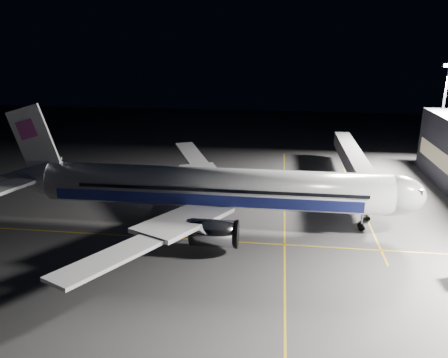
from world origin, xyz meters
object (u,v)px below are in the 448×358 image
safety_cone_b (259,200)px  safety_cone_c (217,209)px  airliner (207,188)px  safety_cone_a (186,186)px  floodlight_mast_north (443,108)px  baggage_tug (167,179)px  jet_bridge (355,163)px

safety_cone_b → safety_cone_c: bearing=-144.9°
airliner → safety_cone_a: 16.03m
airliner → safety_cone_c: (0.83, 4.33, -4.90)m
airliner → floodlight_mast_north: floodlight_mast_north is taller
safety_cone_a → safety_cone_b: (13.21, -5.28, -0.04)m
baggage_tug → safety_cone_a: bearing=-8.1°
jet_bridge → floodlight_mast_north: (18.00, 13.93, 7.79)m
baggage_tug → safety_cone_a: size_ratio=4.36×
airliner → floodlight_mast_north: (41.08, 31.99, 7.21)m
jet_bridge → safety_cone_b: 19.01m
floodlight_mast_north → safety_cone_c: floodlight_mast_north is taller
floodlight_mast_north → safety_cone_a: (-47.21, -17.99, -12.03)m
baggage_tug → safety_cone_c: bearing=-26.4°
jet_bridge → safety_cone_c: 26.49m
airliner → floodlight_mast_north: bearing=37.9°
jet_bridge → baggage_tug: 33.52m
safety_cone_a → safety_cone_c: safety_cone_a is taller
safety_cone_a → safety_cone_b: 14.23m
airliner → jet_bridge: bearing=38.0°
safety_cone_a → floodlight_mast_north: bearing=20.9°
safety_cone_b → safety_cone_a: bearing=158.2°
safety_cone_b → floodlight_mast_north: bearing=34.4°
baggage_tug → floodlight_mast_north: bearing=37.9°
floodlight_mast_north → baggage_tug: (-51.26, -15.75, -11.55)m
jet_bridge → floodlight_mast_north: floodlight_mast_north is taller
floodlight_mast_north → safety_cone_a: 51.93m
safety_cone_c → airliner: bearing=-100.9°
safety_cone_c → safety_cone_a: bearing=125.8°
jet_bridge → safety_cone_b: bearing=-149.7°
baggage_tug → safety_cone_c: baggage_tug is taller
floodlight_mast_north → baggage_tug: 54.86m
floodlight_mast_north → safety_cone_a: floodlight_mast_north is taller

